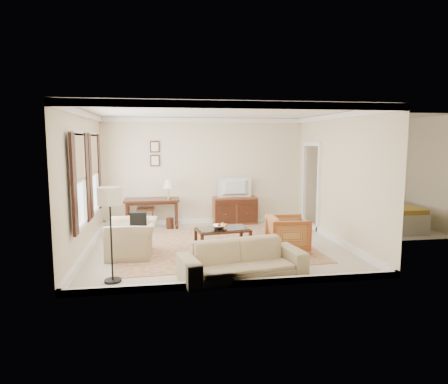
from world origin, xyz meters
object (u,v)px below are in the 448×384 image
object	(u,v)px
tv	(235,181)
club_armchair	(132,232)
writing_desk	(152,203)
sideboard	(235,210)
coffee_table	(223,233)
striped_armchair	(288,232)
sofa	(243,254)

from	to	relation	value
tv	club_armchair	size ratio (longest dim) A/B	0.81
writing_desk	tv	distance (m)	2.31
sideboard	coffee_table	xyz separation A→B (m)	(-0.73, -2.52, -0.01)
writing_desk	club_armchair	size ratio (longest dim) A/B	1.29
writing_desk	coffee_table	distance (m)	2.79
writing_desk	club_armchair	xyz separation A→B (m)	(-0.34, -2.50, -0.19)
writing_desk	tv	xyz separation A→B (m)	(2.25, 0.17, 0.52)
tv	striped_armchair	xyz separation A→B (m)	(0.59, -2.85, -0.77)
club_armchair	sofa	distance (m)	2.50
sideboard	striped_armchair	bearing A→B (deg)	-78.46
coffee_table	writing_desk	bearing A→B (deg)	123.03
writing_desk	tv	size ratio (longest dim) A/B	1.59
tv	striped_armchair	size ratio (longest dim) A/B	1.09
sideboard	club_armchair	xyz separation A→B (m)	(-2.59, -2.69, 0.11)
striped_armchair	club_armchair	world-z (taller)	club_armchair
writing_desk	sofa	xyz separation A→B (m)	(1.58, -4.10, -0.25)
writing_desk	sideboard	bearing A→B (deg)	4.92
club_armchair	sofa	world-z (taller)	club_armchair
sideboard	sofa	bearing A→B (deg)	-98.84
tv	coffee_table	xyz separation A→B (m)	(-0.73, -2.50, -0.83)
coffee_table	striped_armchair	distance (m)	1.36
writing_desk	sideboard	xyz separation A→B (m)	(2.25, 0.19, -0.29)
sideboard	coffee_table	bearing A→B (deg)	-106.23
writing_desk	tv	world-z (taller)	tv
striped_armchair	tv	bearing A→B (deg)	15.24
sofa	sideboard	bearing A→B (deg)	70.57
writing_desk	sideboard	world-z (taller)	writing_desk
striped_armchair	writing_desk	bearing A→B (deg)	50.28
tv	club_armchair	xyz separation A→B (m)	(-2.59, -2.67, -0.70)
writing_desk	coffee_table	xyz separation A→B (m)	(1.51, -2.33, -0.31)
coffee_table	sofa	size ratio (longest dim) A/B	0.56
sofa	striped_armchair	bearing A→B (deg)	38.03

